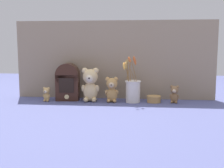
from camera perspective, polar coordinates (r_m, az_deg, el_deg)
ground_plane at (r=2.03m, az=-0.06°, el=-3.76°), size 4.00×4.00×0.00m
backdrop_wall at (r=2.16m, az=0.41°, el=4.90°), size 1.53×0.02×0.60m
teddy_bear_large at (r=2.06m, az=-4.42°, el=0.01°), size 0.13×0.13×0.25m
teddy_bear_medium at (r=2.03m, az=-0.06°, el=-1.03°), size 0.10×0.09×0.18m
teddy_bear_small at (r=2.05m, az=12.56°, el=-1.96°), size 0.07×0.06×0.13m
teddy_bear_tiny at (r=2.12m, az=-13.17°, el=-1.97°), size 0.06×0.05×0.11m
flower_vase at (r=2.03m, az=4.20°, el=-0.94°), size 0.14×0.16×0.34m
vintage_radio at (r=2.13m, az=-8.97°, el=0.53°), size 0.18×0.14×0.28m
decorative_tin_tall at (r=2.05m, az=8.51°, el=-3.03°), size 0.10×0.10×0.05m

